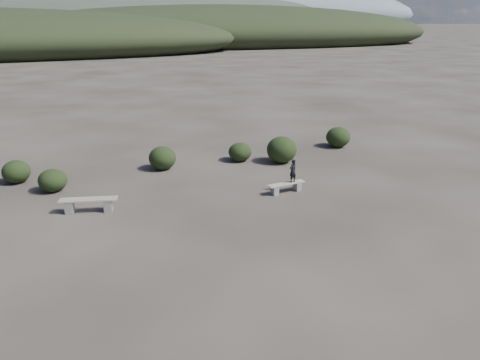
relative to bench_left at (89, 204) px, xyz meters
name	(u,v)px	position (x,y,z in m)	size (l,w,h in m)	color
ground	(261,255)	(4.56, -5.02, -0.30)	(1200.00, 1200.00, 0.00)	#292520
bench_left	(89,204)	(0.00, 0.00, 0.00)	(2.05, 0.85, 0.50)	slate
bench_right	(286,187)	(7.43, -0.55, -0.06)	(1.62, 0.55, 0.40)	slate
seated_person	(293,171)	(7.71, -0.51, 0.56)	(0.34, 0.22, 0.93)	black
shrub_a	(53,180)	(-1.24, 2.70, 0.15)	(1.11, 1.11, 0.91)	black
shrub_b	(162,158)	(3.40, 4.12, 0.23)	(1.24, 1.24, 1.06)	black
shrub_c	(240,152)	(7.18, 4.20, 0.14)	(1.12, 1.12, 0.89)	black
shrub_d	(282,150)	(8.96, 3.30, 0.32)	(1.43, 1.43, 1.26)	black
shrub_e	(338,137)	(13.00, 4.93, 0.23)	(1.28, 1.28, 1.07)	black
shrub_f	(16,172)	(-2.70, 4.32, 0.17)	(1.13, 1.13, 0.96)	black
mountain_ridges	(60,13)	(-2.92, 334.04, 10.53)	(500.00, 400.00, 56.00)	black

